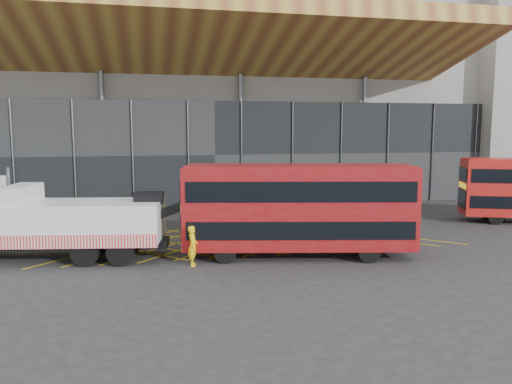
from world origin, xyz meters
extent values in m
plane|color=#27282A|center=(0.00, 0.00, 0.00)|extent=(120.00, 120.00, 0.00)
cube|color=gold|center=(-4.80, 0.00, 0.01)|extent=(7.16, 7.16, 0.01)
cube|color=gold|center=(-4.80, 0.00, 0.01)|extent=(7.16, 7.16, 0.01)
cube|color=gold|center=(-3.20, 0.00, 0.01)|extent=(7.16, 7.16, 0.01)
cube|color=gold|center=(-3.20, 0.00, 0.01)|extent=(7.16, 7.16, 0.01)
cube|color=gold|center=(-1.60, 0.00, 0.01)|extent=(7.16, 7.16, 0.01)
cube|color=gold|center=(-1.60, 0.00, 0.01)|extent=(7.16, 7.16, 0.01)
cube|color=gold|center=(0.00, 0.00, 0.01)|extent=(7.16, 7.16, 0.01)
cube|color=gold|center=(0.00, 0.00, 0.01)|extent=(7.16, 7.16, 0.01)
cube|color=gold|center=(1.60, 0.00, 0.01)|extent=(7.16, 7.16, 0.01)
cube|color=gold|center=(1.60, 0.00, 0.01)|extent=(7.16, 7.16, 0.01)
cube|color=gold|center=(3.20, 0.00, 0.01)|extent=(7.16, 7.16, 0.01)
cube|color=gold|center=(3.20, 0.00, 0.01)|extent=(7.16, 7.16, 0.01)
cube|color=gold|center=(4.80, 0.00, 0.01)|extent=(7.16, 7.16, 0.01)
cube|color=gold|center=(4.80, 0.00, 0.01)|extent=(7.16, 7.16, 0.01)
cube|color=gold|center=(6.40, 0.00, 0.01)|extent=(7.16, 7.16, 0.01)
cube|color=gold|center=(6.40, 0.00, 0.01)|extent=(7.16, 7.16, 0.01)
cube|color=gold|center=(8.00, 0.00, 0.01)|extent=(7.16, 7.16, 0.01)
cube|color=gold|center=(8.00, 0.00, 0.01)|extent=(7.16, 7.16, 0.01)
cube|color=gold|center=(9.60, 0.00, 0.01)|extent=(7.16, 7.16, 0.01)
cube|color=gold|center=(9.60, 0.00, 0.01)|extent=(7.16, 7.16, 0.01)
cube|color=gray|center=(2.00, 19.00, 9.00)|extent=(55.00, 14.00, 18.00)
cube|color=black|center=(2.00, 11.70, 4.00)|extent=(55.00, 0.80, 8.00)
cube|color=brown|center=(0.00, 8.00, 11.50)|extent=(40.00, 11.93, 4.07)
cylinder|color=#595B60|center=(-6.00, 11.50, 5.00)|extent=(0.36, 0.36, 10.00)
cylinder|color=#595B60|center=(4.00, 11.50, 5.00)|extent=(0.36, 0.36, 10.00)
cylinder|color=#595B60|center=(14.00, 11.50, 5.00)|extent=(0.36, 0.36, 10.00)
cube|color=black|center=(-7.27, -2.12, 0.77)|extent=(10.44, 2.81, 0.38)
cube|color=white|center=(-5.76, -2.37, 1.81)|extent=(7.15, 3.83, 1.75)
cube|color=red|center=(-5.99, -3.75, 1.15)|extent=(6.70, 1.19, 0.60)
cube|color=white|center=(-8.56, -1.90, 3.07)|extent=(1.52, 2.77, 0.77)
cube|color=black|center=(-2.95, -2.85, 2.85)|extent=(1.39, 0.76, 0.55)
cube|color=black|center=(-1.87, -3.03, 2.30)|extent=(2.42, 0.78, 1.18)
cylinder|color=black|center=(-4.22, -3.80, 0.60)|extent=(1.25, 0.58, 1.20)
cylinder|color=black|center=(-3.84, -1.53, 0.60)|extent=(1.25, 0.58, 1.20)
cylinder|color=#595B60|center=(-9.35, -0.65, 2.96)|extent=(0.15, 0.15, 2.41)
cube|color=maroon|center=(3.83, -3.99, 2.37)|extent=(10.86, 4.53, 3.73)
cube|color=black|center=(3.83, -3.99, 1.49)|extent=(10.45, 4.50, 0.82)
cube|color=black|center=(3.83, -3.99, 3.22)|extent=(10.45, 4.50, 0.91)
cube|color=black|center=(-1.37, -2.92, 1.54)|extent=(0.49, 2.13, 1.25)
cube|color=black|center=(-1.37, -2.92, 3.22)|extent=(0.49, 2.13, 0.91)
cube|color=yellow|center=(-1.38, -2.92, 2.45)|extent=(0.40, 1.69, 0.34)
cube|color=maroon|center=(3.83, -3.99, 4.26)|extent=(10.61, 4.29, 0.12)
cylinder|color=black|center=(0.31, -4.37, 0.50)|extent=(1.04, 0.48, 1.00)
cylinder|color=black|center=(0.75, -2.26, 0.50)|extent=(1.04, 0.48, 1.00)
cylinder|color=black|center=(6.63, -5.66, 0.50)|extent=(1.04, 0.48, 1.00)
cylinder|color=black|center=(7.06, -3.55, 0.50)|extent=(1.04, 0.48, 1.00)
cube|color=black|center=(16.91, 2.56, 1.46)|extent=(0.82, 1.92, 1.19)
cube|color=black|center=(16.91, 2.56, 3.05)|extent=(0.82, 1.92, 0.87)
cube|color=yellow|center=(16.90, 2.56, 2.33)|extent=(0.67, 1.53, 0.32)
cylinder|color=black|center=(18.23, 0.93, 0.47)|extent=(0.98, 0.61, 0.95)
cylinder|color=black|center=(18.99, 2.81, 0.47)|extent=(0.98, 0.61, 0.95)
imported|color=yellow|center=(-1.13, -4.45, 0.88)|extent=(0.52, 0.71, 1.77)
camera|label=1|loc=(-2.98, -25.85, 6.00)|focal=35.00mm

